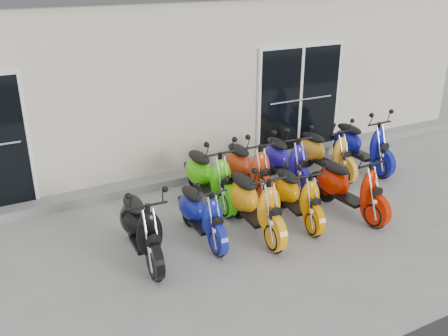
{
  "coord_description": "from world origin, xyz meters",
  "views": [
    {
      "loc": [
        -3.48,
        -5.92,
        3.81
      ],
      "look_at": [
        0.0,
        0.6,
        0.75
      ],
      "focal_mm": 40.0,
      "sensor_mm": 36.0,
      "label": 1
    }
  ],
  "objects_px": {
    "scooter_back_green": "(209,168)",
    "scooter_back_yellow": "(326,146)",
    "scooter_front_orange_b": "(298,188)",
    "scooter_back_extra": "(362,137)",
    "scooter_back_red": "(248,161)",
    "scooter_front_red": "(350,179)",
    "scooter_front_black": "(141,219)",
    "scooter_front_orange_a": "(255,195)",
    "scooter_front_blue": "(201,206)",
    "scooter_back_blue": "(286,153)"
  },
  "relations": [
    {
      "from": "scooter_front_blue",
      "to": "scooter_front_black",
      "type": "bearing_deg",
      "value": -174.9
    },
    {
      "from": "scooter_front_black",
      "to": "scooter_back_extra",
      "type": "relative_size",
      "value": 0.95
    },
    {
      "from": "scooter_back_red",
      "to": "scooter_back_extra",
      "type": "xyz_separation_m",
      "value": [
        2.58,
        -0.0,
        0.0
      ]
    },
    {
      "from": "scooter_front_orange_b",
      "to": "scooter_back_green",
      "type": "relative_size",
      "value": 0.89
    },
    {
      "from": "scooter_front_blue",
      "to": "scooter_front_red",
      "type": "relative_size",
      "value": 0.9
    },
    {
      "from": "scooter_front_red",
      "to": "scooter_back_red",
      "type": "height_order",
      "value": "scooter_back_red"
    },
    {
      "from": "scooter_front_orange_b",
      "to": "scooter_back_green",
      "type": "distance_m",
      "value": 1.52
    },
    {
      "from": "scooter_front_orange_a",
      "to": "scooter_back_red",
      "type": "distance_m",
      "value": 1.37
    },
    {
      "from": "scooter_front_orange_b",
      "to": "scooter_front_red",
      "type": "xyz_separation_m",
      "value": [
        0.89,
        -0.19,
        0.04
      ]
    },
    {
      "from": "scooter_back_blue",
      "to": "scooter_back_yellow",
      "type": "bearing_deg",
      "value": 8.06
    },
    {
      "from": "scooter_front_orange_a",
      "to": "scooter_back_yellow",
      "type": "bearing_deg",
      "value": 32.18
    },
    {
      "from": "scooter_back_green",
      "to": "scooter_back_yellow",
      "type": "height_order",
      "value": "scooter_back_green"
    },
    {
      "from": "scooter_back_red",
      "to": "scooter_back_extra",
      "type": "height_order",
      "value": "scooter_back_extra"
    },
    {
      "from": "scooter_front_red",
      "to": "scooter_back_yellow",
      "type": "bearing_deg",
      "value": 61.5
    },
    {
      "from": "scooter_front_orange_b",
      "to": "scooter_back_blue",
      "type": "distance_m",
      "value": 1.38
    },
    {
      "from": "scooter_front_orange_a",
      "to": "scooter_back_green",
      "type": "distance_m",
      "value": 1.23
    },
    {
      "from": "scooter_front_black",
      "to": "scooter_front_red",
      "type": "height_order",
      "value": "scooter_front_red"
    },
    {
      "from": "scooter_front_blue",
      "to": "scooter_back_extra",
      "type": "relative_size",
      "value": 0.87
    },
    {
      "from": "scooter_back_green",
      "to": "scooter_back_yellow",
      "type": "relative_size",
      "value": 1.07
    },
    {
      "from": "scooter_front_blue",
      "to": "scooter_back_blue",
      "type": "height_order",
      "value": "scooter_back_blue"
    },
    {
      "from": "scooter_back_red",
      "to": "scooter_front_black",
      "type": "bearing_deg",
      "value": -152.47
    },
    {
      "from": "scooter_front_orange_b",
      "to": "scooter_front_red",
      "type": "distance_m",
      "value": 0.91
    },
    {
      "from": "scooter_front_black",
      "to": "scooter_back_blue",
      "type": "bearing_deg",
      "value": 22.91
    },
    {
      "from": "scooter_back_red",
      "to": "scooter_front_orange_a",
      "type": "bearing_deg",
      "value": -114.21
    },
    {
      "from": "scooter_back_green",
      "to": "scooter_back_blue",
      "type": "bearing_deg",
      "value": 0.42
    },
    {
      "from": "scooter_back_blue",
      "to": "scooter_front_black",
      "type": "bearing_deg",
      "value": -154.47
    },
    {
      "from": "scooter_back_green",
      "to": "scooter_back_blue",
      "type": "xyz_separation_m",
      "value": [
        1.57,
        0.03,
        -0.02
      ]
    },
    {
      "from": "scooter_back_red",
      "to": "scooter_back_blue",
      "type": "relative_size",
      "value": 1.02
    },
    {
      "from": "scooter_front_red",
      "to": "scooter_back_red",
      "type": "relative_size",
      "value": 0.96
    },
    {
      "from": "scooter_back_extra",
      "to": "scooter_back_red",
      "type": "bearing_deg",
      "value": 179.41
    },
    {
      "from": "scooter_back_red",
      "to": "scooter_back_blue",
      "type": "xyz_separation_m",
      "value": [
        0.81,
        0.02,
        -0.02
      ]
    },
    {
      "from": "scooter_front_orange_b",
      "to": "scooter_back_extra",
      "type": "height_order",
      "value": "scooter_back_extra"
    },
    {
      "from": "scooter_back_green",
      "to": "scooter_back_extra",
      "type": "xyz_separation_m",
      "value": [
        3.34,
        0.0,
        0.0
      ]
    },
    {
      "from": "scooter_back_yellow",
      "to": "scooter_back_extra",
      "type": "xyz_separation_m",
      "value": [
        0.85,
        -0.06,
        0.04
      ]
    },
    {
      "from": "scooter_front_red",
      "to": "scooter_back_yellow",
      "type": "xyz_separation_m",
      "value": [
        0.67,
        1.45,
        -0.02
      ]
    },
    {
      "from": "scooter_back_yellow",
      "to": "scooter_back_extra",
      "type": "relative_size",
      "value": 0.93
    },
    {
      "from": "scooter_front_red",
      "to": "scooter_back_green",
      "type": "height_order",
      "value": "scooter_back_green"
    },
    {
      "from": "scooter_front_orange_a",
      "to": "scooter_back_extra",
      "type": "distance_m",
      "value": 3.42
    },
    {
      "from": "scooter_back_red",
      "to": "scooter_back_extra",
      "type": "distance_m",
      "value": 2.58
    },
    {
      "from": "scooter_front_black",
      "to": "scooter_front_orange_b",
      "type": "bearing_deg",
      "value": 0.94
    },
    {
      "from": "scooter_front_orange_a",
      "to": "scooter_front_orange_b",
      "type": "xyz_separation_m",
      "value": [
        0.79,
        0.02,
        -0.07
      ]
    },
    {
      "from": "scooter_front_orange_b",
      "to": "scooter_back_red",
      "type": "relative_size",
      "value": 0.89
    },
    {
      "from": "scooter_front_black",
      "to": "scooter_back_red",
      "type": "distance_m",
      "value": 2.58
    },
    {
      "from": "scooter_front_black",
      "to": "scooter_front_orange_b",
      "type": "xyz_separation_m",
      "value": [
        2.51,
        -0.1,
        -0.04
      ]
    },
    {
      "from": "scooter_back_blue",
      "to": "scooter_back_yellow",
      "type": "relative_size",
      "value": 1.04
    },
    {
      "from": "scooter_back_red",
      "to": "scooter_back_extra",
      "type": "bearing_deg",
      "value": 2.2
    },
    {
      "from": "scooter_front_blue",
      "to": "scooter_front_orange_b",
      "type": "relative_size",
      "value": 0.97
    },
    {
      "from": "scooter_front_black",
      "to": "scooter_back_red",
      "type": "bearing_deg",
      "value": 28.53
    },
    {
      "from": "scooter_front_black",
      "to": "scooter_front_red",
      "type": "bearing_deg",
      "value": -1.67
    },
    {
      "from": "scooter_front_orange_b",
      "to": "scooter_front_black",
      "type": "bearing_deg",
      "value": -175.61
    }
  ]
}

